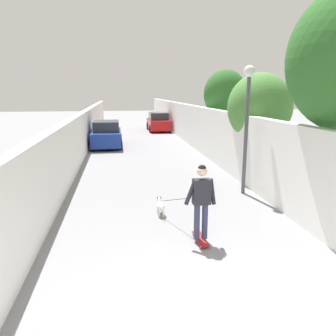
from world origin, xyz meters
The scene contains 11 objects.
ground_plane centered at (14.00, 0.00, 0.00)m, with size 80.00×80.00×0.00m, color gray.
wall_left centered at (12.00, 3.21, 1.10)m, with size 48.00×0.30×2.20m, color silver.
fence_right centered at (12.00, -3.21, 1.22)m, with size 48.00×0.30×2.45m, color white.
tree_right_near centered at (7.50, -3.90, 2.67)m, with size 2.38×2.38×3.96m.
tree_right_mid centered at (13.00, -4.37, 3.13)m, with size 2.28×2.28×4.43m.
lamp_post centered at (5.61, -2.66, 2.79)m, with size 0.36×0.36×4.04m.
skateboard centered at (2.34, -0.39, 0.07)m, with size 0.80×0.21×0.08m.
person_skateboarder centered at (2.34, -0.39, 1.06)m, with size 0.23×0.71×1.67m.
dog centered at (4.08, 0.28, 0.27)m, with size 2.07×0.79×1.06m.
car_near centered at (15.84, 2.06, 0.71)m, with size 3.95×1.80×1.54m.
car_far centered at (23.56, -2.06, 0.71)m, with size 3.90×1.80×1.54m.
Camera 1 is at (-4.15, 1.32, 3.25)m, focal length 34.78 mm.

